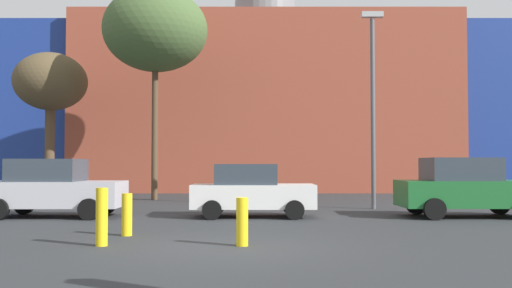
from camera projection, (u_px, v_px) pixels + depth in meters
ground_plane at (222, 247)px, 10.96m from camera, size 200.00×200.00×0.00m
building_backdrop at (264, 111)px, 36.61m from camera, size 38.03×11.87×12.45m
parked_car_1 at (52, 188)px, 17.07m from camera, size 4.15×2.04×1.80m
parked_car_2 at (251, 191)px, 17.08m from camera, size 3.79×1.86×1.64m
parked_car_3 at (466, 187)px, 17.09m from camera, size 4.24×2.08×1.84m
bare_tree_0 at (50, 83)px, 27.07m from camera, size 3.54×3.54×7.11m
bare_tree_1 at (155, 30)px, 25.43m from camera, size 4.81×4.81×9.75m
bollard_yellow_0 at (126, 215)px, 12.65m from camera, size 0.24×0.24×0.97m
bollard_yellow_1 at (101, 217)px, 11.08m from camera, size 0.24×0.24×1.17m
bollard_yellow_2 at (241, 222)px, 11.09m from camera, size 0.24×0.24×0.97m
street_lamp at (372, 96)px, 20.28m from camera, size 0.80×0.24×7.27m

